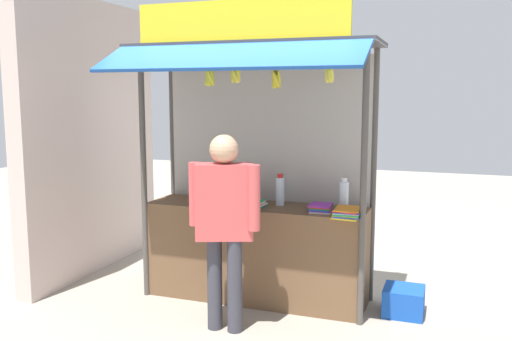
{
  "coord_description": "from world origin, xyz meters",
  "views": [
    {
      "loc": [
        1.81,
        -5.05,
        2.07
      ],
      "look_at": [
        0.0,
        0.0,
        1.31
      ],
      "focal_mm": 38.66,
      "sensor_mm": 36.0,
      "label": 1
    }
  ],
  "objects_px": {
    "magazine_stack_mid_right": "(348,213)",
    "magazine_stack_right": "(252,205)",
    "water_bottle_front_left": "(224,188)",
    "magazine_stack_left": "(321,208)",
    "magazine_stack_center": "(210,199)",
    "banana_bunch_rightmost": "(236,76)",
    "banana_bunch_inner_right": "(329,74)",
    "vendor_person": "(224,214)",
    "banana_bunch_inner_left": "(276,79)",
    "plastic_crate": "(404,301)",
    "water_bottle_rear_center": "(344,196)",
    "water_bottle_back_right": "(243,192)",
    "banana_bunch_leftmost": "(210,78)",
    "water_bottle_far_left": "(280,191)"
  },
  "relations": [
    {
      "from": "magazine_stack_center",
      "to": "plastic_crate",
      "type": "distance_m",
      "value": 2.12
    },
    {
      "from": "magazine_stack_right",
      "to": "magazine_stack_left",
      "type": "height_order",
      "value": "magazine_stack_left"
    },
    {
      "from": "magazine_stack_mid_right",
      "to": "magazine_stack_right",
      "type": "height_order",
      "value": "magazine_stack_mid_right"
    },
    {
      "from": "magazine_stack_mid_right",
      "to": "banana_bunch_inner_left",
      "type": "xyz_separation_m",
      "value": [
        -0.63,
        -0.18,
        1.19
      ]
    },
    {
      "from": "magazine_stack_left",
      "to": "banana_bunch_inner_left",
      "type": "height_order",
      "value": "banana_bunch_inner_left"
    },
    {
      "from": "water_bottle_far_left",
      "to": "banana_bunch_inner_right",
      "type": "distance_m",
      "value": 1.34
    },
    {
      "from": "magazine_stack_mid_right",
      "to": "banana_bunch_inner_right",
      "type": "distance_m",
      "value": 1.25
    },
    {
      "from": "magazine_stack_center",
      "to": "vendor_person",
      "type": "relative_size",
      "value": 0.17
    },
    {
      "from": "magazine_stack_right",
      "to": "water_bottle_back_right",
      "type": "bearing_deg",
      "value": 136.15
    },
    {
      "from": "magazine_stack_mid_right",
      "to": "magazine_stack_center",
      "type": "bearing_deg",
      "value": 173.4
    },
    {
      "from": "water_bottle_far_left",
      "to": "water_bottle_rear_center",
      "type": "bearing_deg",
      "value": -5.65
    },
    {
      "from": "magazine_stack_mid_right",
      "to": "vendor_person",
      "type": "xyz_separation_m",
      "value": [
        -0.96,
        -0.59,
        0.04
      ]
    },
    {
      "from": "water_bottle_rear_center",
      "to": "magazine_stack_right",
      "type": "distance_m",
      "value": 0.89
    },
    {
      "from": "water_bottle_rear_center",
      "to": "banana_bunch_inner_left",
      "type": "distance_m",
      "value": 1.28
    },
    {
      "from": "water_bottle_front_left",
      "to": "banana_bunch_inner_left",
      "type": "distance_m",
      "value": 1.47
    },
    {
      "from": "banana_bunch_inner_right",
      "to": "banana_bunch_leftmost",
      "type": "distance_m",
      "value": 1.11
    },
    {
      "from": "magazine_stack_left",
      "to": "plastic_crate",
      "type": "bearing_deg",
      "value": 10.27
    },
    {
      "from": "water_bottle_back_right",
      "to": "magazine_stack_left",
      "type": "distance_m",
      "value": 0.83
    },
    {
      "from": "water_bottle_front_left",
      "to": "magazine_stack_mid_right",
      "type": "height_order",
      "value": "water_bottle_front_left"
    },
    {
      "from": "vendor_person",
      "to": "banana_bunch_inner_left",
      "type": "bearing_deg",
      "value": -149.44
    },
    {
      "from": "water_bottle_front_left",
      "to": "magazine_stack_left",
      "type": "relative_size",
      "value": 0.96
    },
    {
      "from": "banana_bunch_inner_right",
      "to": "plastic_crate",
      "type": "distance_m",
      "value": 2.24
    },
    {
      "from": "banana_bunch_inner_right",
      "to": "plastic_crate",
      "type": "height_order",
      "value": "banana_bunch_inner_right"
    },
    {
      "from": "magazine_stack_mid_right",
      "to": "banana_bunch_leftmost",
      "type": "height_order",
      "value": "banana_bunch_leftmost"
    },
    {
      "from": "water_bottle_far_left",
      "to": "plastic_crate",
      "type": "bearing_deg",
      "value": -0.34
    },
    {
      "from": "magazine_stack_center",
      "to": "plastic_crate",
      "type": "bearing_deg",
      "value": 3.64
    },
    {
      "from": "magazine_stack_right",
      "to": "banana_bunch_rightmost",
      "type": "height_order",
      "value": "banana_bunch_rightmost"
    },
    {
      "from": "water_bottle_front_left",
      "to": "magazine_stack_left",
      "type": "bearing_deg",
      "value": -13.64
    },
    {
      "from": "water_bottle_rear_center",
      "to": "magazine_stack_left",
      "type": "bearing_deg",
      "value": -156.96
    },
    {
      "from": "magazine_stack_center",
      "to": "banana_bunch_inner_right",
      "type": "xyz_separation_m",
      "value": [
        1.28,
        -0.35,
        1.23
      ]
    },
    {
      "from": "banana_bunch_inner_right",
      "to": "magazine_stack_left",
      "type": "bearing_deg",
      "value": 110.45
    },
    {
      "from": "plastic_crate",
      "to": "water_bottle_front_left",
      "type": "bearing_deg",
      "value": 176.11
    },
    {
      "from": "magazine_stack_mid_right",
      "to": "banana_bunch_rightmost",
      "type": "distance_m",
      "value": 1.6
    },
    {
      "from": "banana_bunch_inner_right",
      "to": "banana_bunch_inner_left",
      "type": "xyz_separation_m",
      "value": [
        -0.47,
        0.0,
        -0.04
      ]
    },
    {
      "from": "magazine_stack_right",
      "to": "water_bottle_rear_center",
      "type": "bearing_deg",
      "value": 10.2
    },
    {
      "from": "water_bottle_back_right",
      "to": "magazine_stack_mid_right",
      "type": "bearing_deg",
      "value": -11.45
    },
    {
      "from": "water_bottle_back_right",
      "to": "magazine_stack_right",
      "type": "distance_m",
      "value": 0.23
    },
    {
      "from": "water_bottle_back_right",
      "to": "magazine_stack_left",
      "type": "relative_size",
      "value": 1.01
    },
    {
      "from": "water_bottle_far_left",
      "to": "magazine_stack_left",
      "type": "bearing_deg",
      "value": -18.0
    },
    {
      "from": "magazine_stack_left",
      "to": "banana_bunch_leftmost",
      "type": "distance_m",
      "value": 1.6
    },
    {
      "from": "banana_bunch_inner_right",
      "to": "banana_bunch_inner_left",
      "type": "bearing_deg",
      "value": 179.99
    },
    {
      "from": "magazine_stack_center",
      "to": "banana_bunch_inner_left",
      "type": "bearing_deg",
      "value": -23.13
    },
    {
      "from": "banana_bunch_inner_left",
      "to": "magazine_stack_center",
      "type": "bearing_deg",
      "value": 156.87
    },
    {
      "from": "water_bottle_front_left",
      "to": "banana_bunch_inner_right",
      "type": "xyz_separation_m",
      "value": [
        1.23,
        -0.6,
        1.15
      ]
    },
    {
      "from": "water_bottle_far_left",
      "to": "plastic_crate",
      "type": "relative_size",
      "value": 0.86
    },
    {
      "from": "water_bottle_back_right",
      "to": "magazine_stack_mid_right",
      "type": "relative_size",
      "value": 0.79
    },
    {
      "from": "water_bottle_rear_center",
      "to": "plastic_crate",
      "type": "xyz_separation_m",
      "value": [
        0.58,
        0.06,
        -0.98
      ]
    },
    {
      "from": "vendor_person",
      "to": "plastic_crate",
      "type": "height_order",
      "value": "vendor_person"
    },
    {
      "from": "magazine_stack_center",
      "to": "banana_bunch_inner_right",
      "type": "distance_m",
      "value": 1.81
    },
    {
      "from": "water_bottle_far_left",
      "to": "banana_bunch_rightmost",
      "type": "xyz_separation_m",
      "value": [
        -0.28,
        -0.48,
        1.11
      ]
    }
  ]
}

